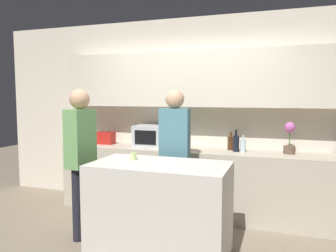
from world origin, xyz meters
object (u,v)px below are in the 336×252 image
microwave (154,136)px  bottle_1 (236,143)px  plate_on_island (123,157)px  person_center (81,150)px  toaster (106,138)px  person_left (175,147)px  bottle_0 (231,143)px  bottle_2 (243,146)px  cup_0 (133,156)px  potted_plant (290,138)px

microwave → bottle_1: 1.16m
plate_on_island → person_center: 0.50m
microwave → bottle_1: (1.16, -0.05, -0.04)m
toaster → person_left: person_left is taller
bottle_0 → bottle_1: bottle_1 is taller
bottle_1 → person_center: size_ratio=0.17×
bottle_1 → person_center: 1.94m
microwave → toaster: microwave is taller
microwave → bottle_2: (1.25, -0.07, -0.07)m
bottle_0 → bottle_2: bottle_0 is taller
bottle_0 → cup_0: 1.53m
bottle_2 → cup_0: bottle_2 is taller
microwave → person_center: (-0.39, -1.22, -0.03)m
bottle_1 → cup_0: 1.48m
potted_plant → person_left: bearing=-152.3°
bottle_1 → bottle_2: (0.09, -0.02, -0.02)m
person_left → bottle_2: bearing=-144.6°
microwave → bottle_1: microwave is taller
bottle_0 → plate_on_island: bearing=-128.1°
person_center → microwave: bearing=166.9°
bottle_1 → toaster: bearing=178.5°
microwave → bottle_1: size_ratio=1.83×
potted_plant → cup_0: (-1.55, -1.23, -0.11)m
person_left → toaster: bearing=-31.4°
microwave → plate_on_island: microwave is taller
bottle_1 → person_center: person_center is taller
toaster → plate_on_island: 1.47m
toaster → bottle_2: bearing=-2.0°
toaster → bottle_1: bottle_1 is taller
potted_plant → person_center: size_ratio=0.24×
potted_plant → cup_0: 1.98m
bottle_2 → potted_plant: bearing=7.4°
cup_0 → person_left: size_ratio=0.05×
potted_plant → plate_on_island: potted_plant is taller
toaster → person_left: size_ratio=0.16×
toaster → person_center: bearing=-72.4°
bottle_2 → cup_0: size_ratio=2.90×
potted_plant → bottle_1: 0.65m
potted_plant → cup_0: size_ratio=5.19×
person_center → toaster: bearing=-157.8°
plate_on_island → toaster: bearing=127.0°
microwave → bottle_2: 1.25m
microwave → person_center: size_ratio=0.31×
microwave → cup_0: 1.25m
cup_0 → person_center: (-0.64, 0.01, 0.03)m
bottle_1 → bottle_2: bearing=-13.0°
potted_plant → plate_on_island: bearing=-145.4°
toaster → cup_0: (1.03, -1.23, -0.00)m
bottle_2 → plate_on_island: bottle_2 is taller
toaster → bottle_0: size_ratio=1.08×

